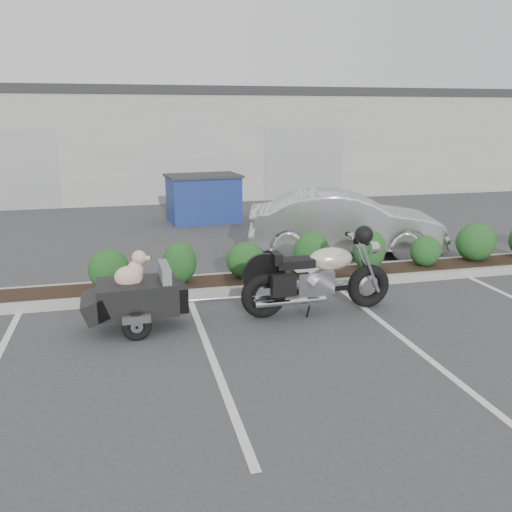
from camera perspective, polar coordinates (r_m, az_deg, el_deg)
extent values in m
plane|color=#38383A|center=(8.02, 5.36, -7.72)|extent=(90.00, 90.00, 0.00)
cube|color=#9E9E93|center=(10.26, 6.64, -2.24)|extent=(12.00, 1.00, 0.15)
cube|color=#9EA099|center=(24.14, -8.10, 12.06)|extent=(26.00, 10.00, 4.00)
torus|color=black|center=(8.33, 0.81, -4.17)|extent=(0.72, 0.21, 0.72)
torus|color=black|center=(8.97, 11.74, -3.09)|extent=(0.72, 0.21, 0.72)
cylinder|color=silver|center=(8.33, 0.81, -4.17)|extent=(0.30, 0.14, 0.30)
cylinder|color=silver|center=(8.97, 11.74, -3.09)|extent=(0.26, 0.12, 0.26)
cylinder|color=silver|center=(8.74, 11.76, -0.86)|extent=(0.47, 0.07, 0.95)
cylinder|color=silver|center=(8.92, 11.13, -0.51)|extent=(0.47, 0.07, 0.95)
cylinder|color=silver|center=(8.65, 10.56, 1.84)|extent=(0.06, 0.75, 0.04)
cylinder|color=silver|center=(8.83, 12.26, 0.86)|extent=(0.13, 0.20, 0.19)
sphere|color=black|center=(8.33, 11.30, 2.20)|extent=(0.29, 0.29, 0.28)
cube|color=silver|center=(8.53, 6.01, -2.65)|extent=(0.60, 0.38, 0.36)
cube|color=black|center=(8.62, 6.65, -3.48)|extent=(0.97, 0.14, 0.09)
ellipsoid|color=beige|center=(8.55, 7.88, -0.29)|extent=(0.72, 0.42, 0.35)
cube|color=black|center=(8.33, 4.01, -0.72)|extent=(0.60, 0.34, 0.13)
cube|color=black|center=(8.22, 2.12, -0.22)|extent=(0.14, 0.33, 0.17)
cylinder|color=silver|center=(8.29, 3.69, -4.84)|extent=(1.13, 0.13, 0.10)
cylinder|color=silver|center=(8.64, 2.84, -4.02)|extent=(1.13, 0.13, 0.10)
cube|color=black|center=(8.05, 2.89, -3.10)|extent=(0.37, 0.16, 0.32)
cube|color=black|center=(8.07, -12.38, -4.18)|extent=(1.15, 0.81, 0.45)
cube|color=slate|center=(8.01, -9.58, -2.01)|extent=(0.15, 0.67, 0.32)
cube|color=slate|center=(8.04, -12.04, -3.40)|extent=(0.77, 0.69, 0.04)
cube|color=black|center=(8.09, -16.53, -4.98)|extent=(0.43, 0.78, 0.39)
cube|color=black|center=(8.14, -8.12, -4.23)|extent=(0.23, 0.54, 0.36)
torus|color=black|center=(7.75, -12.44, -7.29)|extent=(0.42, 0.13, 0.42)
torus|color=black|center=(8.59, -12.82, -5.09)|extent=(0.42, 0.13, 0.42)
cube|color=silver|center=(7.65, -12.47, -6.54)|extent=(0.39, 0.10, 0.11)
cube|color=silver|center=(8.60, -12.89, -4.17)|extent=(0.39, 0.10, 0.11)
cylinder|color=black|center=(8.17, -12.64, -6.14)|extent=(0.07, 0.97, 0.04)
cylinder|color=silver|center=(8.20, -6.32, -4.58)|extent=(0.64, 0.06, 0.04)
ellipsoid|color=#D2B18E|center=(7.98, -13.26, -2.15)|extent=(0.41, 0.29, 0.32)
ellipsoid|color=#D2B18E|center=(7.96, -12.61, -1.51)|extent=(0.24, 0.23, 0.30)
sphere|color=#D2B18E|center=(7.91, -12.22, -0.14)|extent=(0.21, 0.21, 0.20)
ellipsoid|color=#D2B18E|center=(7.92, -11.52, -0.24)|extent=(0.15, 0.09, 0.08)
sphere|color=black|center=(7.93, -11.05, -0.21)|extent=(0.04, 0.04, 0.04)
ellipsoid|color=#D2B18E|center=(7.85, -12.51, -0.11)|extent=(0.05, 0.04, 0.11)
ellipsoid|color=#D2B18E|center=(7.96, -12.56, 0.10)|extent=(0.05, 0.04, 0.11)
cylinder|color=#D2B18E|center=(7.96, -12.27, -3.03)|extent=(0.05, 0.05, 0.13)
cylinder|color=#D2B18E|center=(8.08, -12.33, -2.76)|extent=(0.05, 0.05, 0.13)
imported|color=silver|center=(12.27, 9.34, 3.48)|extent=(4.51, 2.53, 1.41)
cube|color=navy|center=(15.93, -5.55, 5.98)|extent=(2.09, 1.50, 1.31)
cube|color=#2D2D30|center=(15.84, -5.61, 8.41)|extent=(2.21, 1.62, 0.07)
cube|color=white|center=(21.28, -24.00, 8.69)|extent=(2.83, 2.99, 2.26)
cube|color=black|center=(21.31, -23.92, 7.87)|extent=(0.86, 1.82, 1.03)
cylinder|color=black|center=(20.23, -23.53, 6.13)|extent=(0.96, 0.64, 0.92)
cylinder|color=black|center=(22.41, -25.01, 6.70)|extent=(0.96, 0.64, 0.92)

